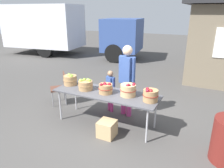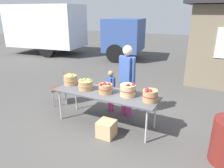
{
  "view_description": "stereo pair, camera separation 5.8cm",
  "coord_description": "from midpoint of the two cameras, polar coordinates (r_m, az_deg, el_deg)",
  "views": [
    {
      "loc": [
        1.96,
        -3.66,
        2.4
      ],
      "look_at": [
        0.0,
        0.3,
        0.85
      ],
      "focal_mm": 33.34,
      "sensor_mm": 36.0,
      "label": 1
    },
    {
      "loc": [
        2.01,
        -3.63,
        2.4
      ],
      "look_at": [
        0.0,
        0.3,
        0.85
      ],
      "focal_mm": 33.34,
      "sensor_mm": 36.0,
      "label": 2
    }
  ],
  "objects": [
    {
      "name": "ground_plane",
      "position": [
        4.79,
        -1.97,
        -10.71
      ],
      "size": [
        40.0,
        40.0,
        0.0
      ],
      "primitive_type": "plane",
      "color": "#474442"
    },
    {
      "name": "market_table",
      "position": [
        4.48,
        -2.08,
        -2.83
      ],
      "size": [
        2.3,
        0.76,
        0.75
      ],
      "color": "#4C4C51",
      "rests_on": "ground"
    },
    {
      "name": "apple_basket_green_0",
      "position": [
        5.0,
        -11.69,
        1.18
      ],
      "size": [
        0.33,
        0.33,
        0.27
      ],
      "color": "#A87F51",
      "rests_on": "market_table"
    },
    {
      "name": "apple_basket_green_1",
      "position": [
        4.64,
        -7.62,
        -0.23
      ],
      "size": [
        0.33,
        0.33,
        0.26
      ],
      "color": "#A87F51",
      "rests_on": "market_table"
    },
    {
      "name": "apple_basket_red_0",
      "position": [
        4.39,
        -2.14,
        -1.15
      ],
      "size": [
        0.31,
        0.31,
        0.25
      ],
      "color": "#A87F51",
      "rests_on": "market_table"
    },
    {
      "name": "apple_basket_red_1",
      "position": [
        4.26,
        4.13,
        -1.6
      ],
      "size": [
        0.34,
        0.34,
        0.29
      ],
      "color": "tan",
      "rests_on": "market_table"
    },
    {
      "name": "apple_basket_red_2",
      "position": [
        4.06,
        10.09,
        -3.01
      ],
      "size": [
        0.31,
        0.31,
        0.28
      ],
      "color": "#A87F51",
      "rests_on": "market_table"
    },
    {
      "name": "vendor_adult",
      "position": [
        4.8,
        3.76,
        2.28
      ],
      "size": [
        0.43,
        0.3,
        1.69
      ],
      "rotation": [
        0.0,
        0.0,
        2.86
      ],
      "color": "#CC3F8C",
      "rests_on": "ground"
    },
    {
      "name": "child_customer",
      "position": [
        5.1,
        -0.75,
        -1.05
      ],
      "size": [
        0.25,
        0.21,
        1.06
      ],
      "rotation": [
        0.0,
        0.0,
        2.66
      ],
      "color": "#CC3F8C",
      "rests_on": "ground"
    },
    {
      "name": "box_truck",
      "position": [
        12.43,
        -13.97,
        14.59
      ],
      "size": [
        7.93,
        3.22,
        2.75
      ],
      "rotation": [
        0.0,
        0.0,
        0.14
      ],
      "color": "silver",
      "rests_on": "ground"
    },
    {
      "name": "folding_chair",
      "position": [
        5.74,
        -14.17,
        -0.5
      ],
      "size": [
        0.57,
        0.57,
        0.86
      ],
      "rotation": [
        0.0,
        0.0,
        5.48
      ],
      "color": "brown",
      "rests_on": "ground"
    },
    {
      "name": "produce_crate",
      "position": [
        4.28,
        -1.78,
        -12.16
      ],
      "size": [
        0.33,
        0.33,
        0.33
      ],
      "primitive_type": "cube",
      "color": "tan",
      "rests_on": "ground"
    }
  ]
}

